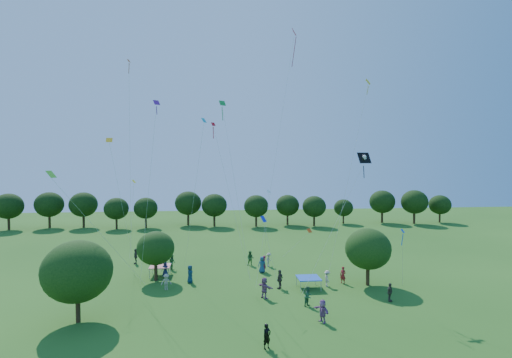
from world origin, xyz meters
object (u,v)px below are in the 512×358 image
(near_tree_east, at_px, (368,249))
(tent_red_stripe, at_px, (160,266))
(man_in_black, at_px, (267,336))
(pirate_kite, at_px, (363,160))
(tent_blue, at_px, (309,278))
(red_high_kite, at_px, (288,73))
(near_tree_west, at_px, (77,271))
(near_tree_north, at_px, (156,248))

(near_tree_east, height_order, tent_red_stripe, near_tree_east)
(near_tree_east, xyz_separation_m, tent_red_stripe, (-21.43, 5.65, -2.68))
(man_in_black, relative_size, pirate_kite, 0.14)
(tent_blue, height_order, man_in_black, man_in_black)
(man_in_black, distance_m, pirate_kite, 19.20)
(tent_blue, xyz_separation_m, pirate_kite, (4.90, -1.46, 11.66))
(tent_red_stripe, distance_m, red_high_kite, 24.79)
(man_in_black, bearing_deg, red_high_kite, 41.60)
(man_in_black, height_order, red_high_kite, red_high_kite)
(near_tree_west, height_order, tent_blue, near_tree_west)
(tent_red_stripe, relative_size, red_high_kite, 0.09)
(near_tree_west, xyz_separation_m, near_tree_east, (26.12, 6.58, -0.30))
(man_in_black, bearing_deg, near_tree_west, 124.85)
(near_tree_east, bearing_deg, tent_blue, -176.68)
(red_high_kite, bearing_deg, tent_blue, -46.15)
(near_tree_east, distance_m, pirate_kite, 9.26)
(tent_red_stripe, distance_m, man_in_black, 20.48)
(near_tree_west, bearing_deg, tent_blue, 17.35)
(near_tree_east, relative_size, red_high_kite, 0.23)
(near_tree_east, distance_m, man_in_black, 17.58)
(tent_red_stripe, bearing_deg, near_tree_west, -110.99)
(tent_blue, bearing_deg, red_high_kite, 133.85)
(tent_red_stripe, bearing_deg, near_tree_north, -96.80)
(near_tree_north, bearing_deg, pirate_kite, -15.69)
(near_tree_west, xyz_separation_m, man_in_black, (14.13, -5.94, -3.17))
(near_tree_west, xyz_separation_m, near_tree_north, (4.48, 10.46, -0.59))
(tent_red_stripe, relative_size, man_in_black, 1.29)
(near_tree_north, bearing_deg, red_high_kite, -10.05)
(man_in_black, bearing_deg, near_tree_north, 88.11)
(near_tree_north, distance_m, tent_blue, 16.17)
(tent_blue, bearing_deg, near_tree_east, 3.32)
(tent_blue, relative_size, pirate_kite, 0.18)
(man_in_black, relative_size, red_high_kite, 0.07)
(near_tree_north, relative_size, red_high_kite, 0.21)
(tent_blue, bearing_deg, near_tree_north, 164.61)
(near_tree_east, distance_m, tent_red_stripe, 22.32)
(near_tree_west, height_order, tent_red_stripe, near_tree_west)
(man_in_black, bearing_deg, pirate_kite, 12.74)
(tent_blue, distance_m, pirate_kite, 12.73)
(man_in_black, bearing_deg, near_tree_east, 13.89)
(tent_red_stripe, bearing_deg, red_high_kite, -17.30)
(tent_red_stripe, height_order, man_in_black, man_in_black)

